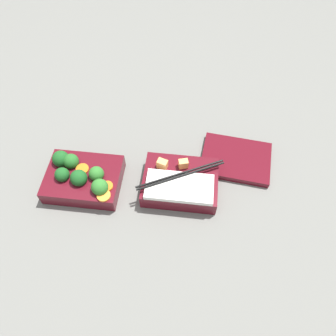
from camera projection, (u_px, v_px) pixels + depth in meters
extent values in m
plane|color=slate|center=(134.00, 188.00, 0.84)|extent=(3.00, 3.00, 0.00)
cube|color=#510F19|center=(84.00, 180.00, 0.83)|extent=(0.19, 0.14, 0.04)
sphere|color=#19511E|center=(61.00, 159.00, 0.82)|extent=(0.04, 0.04, 0.04)
sphere|color=#19511E|center=(79.00, 178.00, 0.79)|extent=(0.04, 0.04, 0.04)
sphere|color=#2D7028|center=(97.00, 173.00, 0.80)|extent=(0.04, 0.04, 0.04)
sphere|color=#2D7028|center=(100.00, 187.00, 0.78)|extent=(0.04, 0.04, 0.04)
sphere|color=#236023|center=(71.00, 161.00, 0.82)|extent=(0.04, 0.04, 0.04)
sphere|color=#19511E|center=(62.00, 175.00, 0.80)|extent=(0.04, 0.04, 0.04)
cylinder|color=orange|center=(107.00, 186.00, 0.79)|extent=(0.04, 0.04, 0.01)
cylinder|color=orange|center=(82.00, 169.00, 0.82)|extent=(0.03, 0.03, 0.01)
cylinder|color=orange|center=(104.00, 196.00, 0.77)|extent=(0.04, 0.04, 0.01)
cube|color=#510F19|center=(180.00, 182.00, 0.82)|extent=(0.19, 0.14, 0.04)
cube|color=white|center=(179.00, 187.00, 0.78)|extent=(0.16, 0.08, 0.01)
cube|color=#F4A356|center=(162.00, 164.00, 0.81)|extent=(0.03, 0.02, 0.02)
cube|color=#F4A356|center=(183.00, 164.00, 0.82)|extent=(0.03, 0.02, 0.02)
cylinder|color=black|center=(181.00, 176.00, 0.79)|extent=(0.21, 0.11, 0.01)
cylinder|color=black|center=(180.00, 174.00, 0.80)|extent=(0.21, 0.11, 0.01)
cube|color=#510F19|center=(236.00, 159.00, 0.88)|extent=(0.19, 0.16, 0.02)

